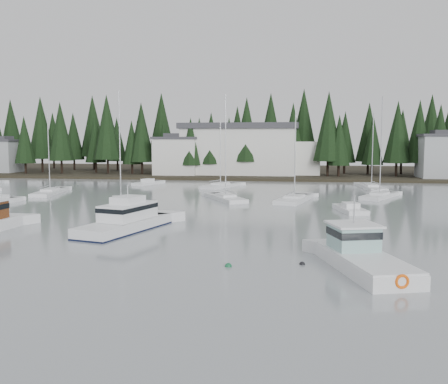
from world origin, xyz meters
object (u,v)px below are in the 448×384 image
object	(u,v)px
sailboat_0	(121,205)
house_east_a	(446,155)
sailboat_10	(220,187)
runabout_3	(148,184)
cabin_cruiser_center	(126,223)
house_west	(177,155)
sailboat_6	(50,193)
house_far_west	(1,155)
harbor_inn	(249,150)
sailboat_5	(379,197)
sailboat_9	(226,199)
lobster_boat_teal	(362,259)
sailboat_7	(371,188)
sailboat_8	(294,201)
runabout_1	(351,211)

from	to	relation	value
sailboat_0	house_east_a	bearing A→B (deg)	-65.10
sailboat_10	runabout_3	distance (m)	13.94
cabin_cruiser_center	sailboat_0	size ratio (longest dim) A/B	0.78
house_east_a	runabout_3	bearing A→B (deg)	-161.67
house_west	sailboat_6	xyz separation A→B (m)	(-9.96, -35.99, -4.59)
house_far_west	harbor_inn	size ratio (longest dim) A/B	0.29
cabin_cruiser_center	sailboat_5	world-z (taller)	sailboat_5
sailboat_6	sailboat_9	bearing A→B (deg)	-107.55
house_east_a	sailboat_9	distance (m)	54.01
lobster_boat_teal	sailboat_0	xyz separation A→B (m)	(-24.92, 26.15, -0.51)
sailboat_0	sailboat_7	distance (m)	41.47
runabout_3	sailboat_7	bearing A→B (deg)	-74.57
sailboat_7	sailboat_8	world-z (taller)	sailboat_7
cabin_cruiser_center	harbor_inn	bearing A→B (deg)	11.10
sailboat_7	house_west	bearing A→B (deg)	55.04
house_west	runabout_3	distance (m)	19.61
sailboat_6	sailboat_10	bearing A→B (deg)	-69.26
sailboat_6	sailboat_10	distance (m)	26.69
harbor_inn	sailboat_0	xyz separation A→B (m)	(-10.09, -50.32, -5.70)
lobster_boat_teal	sailboat_10	distance (m)	53.49
house_far_west	sailboat_0	size ratio (longest dim) A/B	0.60
sailboat_0	sailboat_6	xyz separation A→B (m)	(-14.91, 10.99, -0.01)
house_west	sailboat_6	world-z (taller)	sailboat_6
sailboat_10	sailboat_8	bearing A→B (deg)	-122.98
sailboat_8	runabout_1	xyz separation A→B (m)	(6.18, -8.90, 0.08)
runabout_3	sailboat_0	bearing A→B (deg)	-150.35
sailboat_8	runabout_1	size ratio (longest dim) A/B	1.94
sailboat_5	sailboat_8	size ratio (longest dim) A/B	1.17
house_west	cabin_cruiser_center	size ratio (longest dim) A/B	0.86
house_west	sailboat_6	size ratio (longest dim) A/B	0.76
house_far_west	house_west	bearing A→B (deg)	-2.73
sailboat_9	sailboat_5	bearing A→B (deg)	-103.88
house_east_a	sailboat_8	size ratio (longest dim) A/B	0.88
house_east_a	lobster_boat_teal	world-z (taller)	house_east_a
lobster_boat_teal	runabout_1	world-z (taller)	lobster_boat_teal
sailboat_7	cabin_cruiser_center	bearing A→B (deg)	142.61
harbor_inn	sailboat_0	distance (m)	51.64
sailboat_6	runabout_3	xyz separation A→B (m)	(9.43, 16.92, 0.07)
house_east_a	sailboat_8	xyz separation A→B (m)	(-28.62, -38.51, -4.85)
sailboat_5	runabout_1	size ratio (longest dim) A/B	2.27
harbor_inn	sailboat_10	world-z (taller)	harbor_inn
house_far_west	lobster_boat_teal	distance (m)	104.04
lobster_boat_teal	sailboat_5	size ratio (longest dim) A/B	0.67
sailboat_6	sailboat_7	bearing A→B (deg)	-82.48
sailboat_10	house_west	bearing A→B (deg)	51.34
house_far_west	sailboat_7	xyz separation A→B (m)	(79.37, -23.12, -4.34)
runabout_1	runabout_3	bearing A→B (deg)	35.13
sailboat_5	runabout_1	distance (m)	15.37
harbor_inn	sailboat_6	bearing A→B (deg)	-122.45
cabin_cruiser_center	runabout_1	size ratio (longest dim) A/B	1.78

